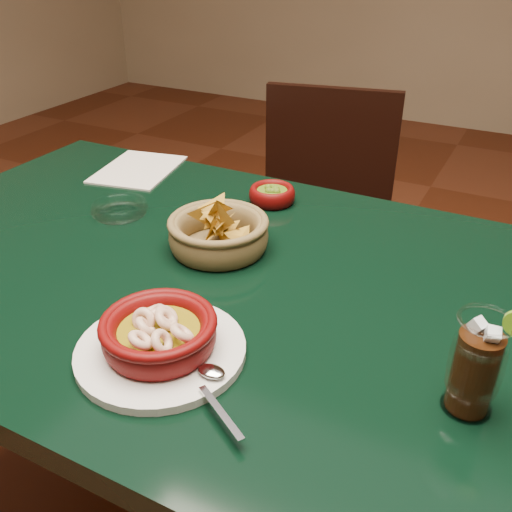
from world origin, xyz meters
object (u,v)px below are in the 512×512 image
at_px(dining_table, 191,310).
at_px(dining_chair, 319,232).
at_px(shrimp_plate, 160,337).
at_px(chip_basket, 219,233).
at_px(cola_drink, 476,366).

relative_size(dining_table, dining_chair, 1.40).
relative_size(dining_table, shrimp_plate, 4.20).
bearing_deg(dining_chair, shrimp_plate, -81.92).
height_order(dining_table, shrimp_plate, shrimp_plate).
xyz_separation_m(dining_chair, shrimp_plate, (0.13, -0.92, 0.31)).
distance_m(dining_chair, shrimp_plate, 0.98).
height_order(dining_chair, chip_basket, chip_basket).
height_order(dining_table, cola_drink, cola_drink).
bearing_deg(chip_basket, shrimp_plate, -74.64).
height_order(shrimp_plate, chip_basket, chip_basket).
bearing_deg(chip_basket, cola_drink, -23.12).
bearing_deg(cola_drink, shrimp_plate, -166.95).
distance_m(dining_table, chip_basket, 0.15).
height_order(chip_basket, cola_drink, cola_drink).
bearing_deg(shrimp_plate, chip_basket, 105.36).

